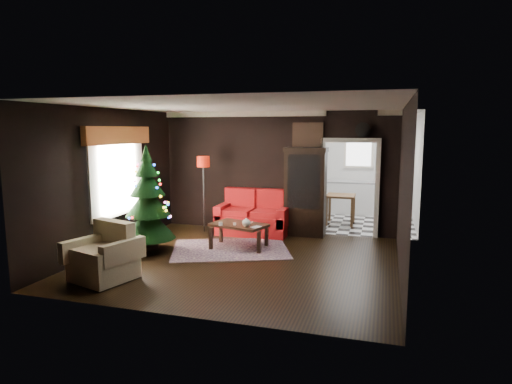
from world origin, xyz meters
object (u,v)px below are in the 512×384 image
(curio_cabinet, at_px, (305,194))
(coffee_table, at_px, (239,235))
(floor_lamp, at_px, (204,197))
(wall_clock, at_px, (363,130))
(kitchen_table, at_px, (340,209))
(loveseat, at_px, (254,212))
(christmas_tree, at_px, (148,199))
(teapot, at_px, (246,223))
(armchair, at_px, (103,252))

(curio_cabinet, relative_size, coffee_table, 1.74)
(floor_lamp, bearing_deg, wall_clock, 8.34)
(wall_clock, height_order, kitchen_table, wall_clock)
(loveseat, xyz_separation_m, christmas_tree, (-1.54, -2.00, 0.55))
(floor_lamp, xyz_separation_m, coffee_table, (1.25, -1.12, -0.57))
(floor_lamp, relative_size, teapot, 10.24)
(floor_lamp, height_order, coffee_table, floor_lamp)
(teapot, bearing_deg, wall_clock, 42.93)
(loveseat, xyz_separation_m, teapot, (0.31, -1.50, 0.09))
(teapot, height_order, wall_clock, wall_clock)
(armchair, height_order, teapot, armchair)
(loveseat, height_order, teapot, loveseat)
(christmas_tree, bearing_deg, kitchen_table, 47.60)
(loveseat, xyz_separation_m, armchair, (-1.38, -3.66, -0.04))
(christmas_tree, relative_size, coffee_table, 1.82)
(curio_cabinet, height_order, teapot, curio_cabinet)
(curio_cabinet, xyz_separation_m, teapot, (-0.84, -1.72, -0.36))
(curio_cabinet, distance_m, kitchen_table, 1.67)
(loveseat, distance_m, teapot, 1.54)
(christmas_tree, xyz_separation_m, wall_clock, (3.89, 2.40, 1.33))
(curio_cabinet, bearing_deg, floor_lamp, -171.77)
(curio_cabinet, bearing_deg, christmas_tree, -140.39)
(curio_cabinet, bearing_deg, wall_clock, 8.53)
(floor_lamp, height_order, kitchen_table, floor_lamp)
(coffee_table, distance_m, kitchen_table, 3.37)
(curio_cabinet, height_order, wall_clock, wall_clock)
(floor_lamp, height_order, armchair, floor_lamp)
(curio_cabinet, distance_m, coffee_table, 1.95)
(loveseat, xyz_separation_m, curio_cabinet, (1.15, 0.22, 0.45))
(teapot, distance_m, kitchen_table, 3.50)
(christmas_tree, bearing_deg, wall_clock, 31.73)
(wall_clock, bearing_deg, coffee_table, -144.29)
(curio_cabinet, xyz_separation_m, armchair, (-2.53, -3.88, -0.49))
(floor_lamp, xyz_separation_m, christmas_tree, (-0.35, -1.89, 0.22))
(coffee_table, height_order, wall_clock, wall_clock)
(teapot, bearing_deg, curio_cabinet, 63.87)
(curio_cabinet, bearing_deg, teapot, -116.13)
(curio_cabinet, height_order, kitchen_table, curio_cabinet)
(armchair, bearing_deg, teapot, 68.31)
(christmas_tree, height_order, wall_clock, wall_clock)
(curio_cabinet, xyz_separation_m, coffee_table, (-1.08, -1.46, -0.69))
(armchair, height_order, wall_clock, wall_clock)
(loveseat, distance_m, wall_clock, 3.04)
(curio_cabinet, bearing_deg, loveseat, -169.17)
(floor_lamp, bearing_deg, christmas_tree, -100.61)
(loveseat, bearing_deg, coffee_table, -86.89)
(teapot, bearing_deg, coffee_table, 132.29)
(floor_lamp, relative_size, armchair, 2.14)
(wall_clock, xyz_separation_m, kitchen_table, (-0.55, 1.25, -2.00))
(curio_cabinet, distance_m, floor_lamp, 2.36)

